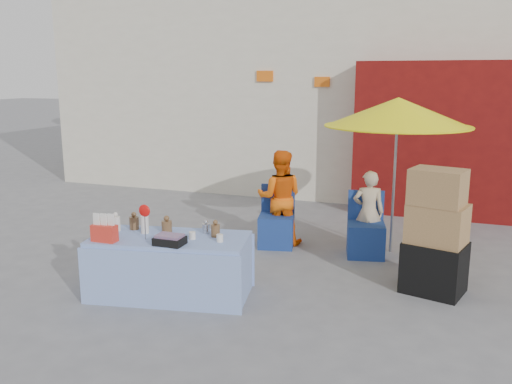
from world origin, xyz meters
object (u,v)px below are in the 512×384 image
at_px(chair_left, 276,228).
at_px(umbrella, 398,113).
at_px(chair_right, 366,237).
at_px(market_table, 170,265).
at_px(vendor_orange, 280,197).
at_px(vendor_beige, 368,212).
at_px(box_stack, 436,237).

xyz_separation_m(chair_left, umbrella, (1.55, 0.28, 1.64)).
bearing_deg(chair_right, market_table, -143.65).
height_order(chair_right, vendor_orange, vendor_orange).
bearing_deg(umbrella, chair_left, -169.62).
relative_size(chair_left, chair_right, 1.00).
bearing_deg(vendor_beige, chair_right, 76.19).
bearing_deg(market_table, umbrella, 37.27).
bearing_deg(chair_left, box_stack, -37.33).
height_order(umbrella, box_stack, umbrella).
height_order(chair_right, box_stack, box_stack).
relative_size(chair_left, box_stack, 0.61).
relative_size(market_table, vendor_beige, 1.63).
bearing_deg(umbrella, vendor_beige, -153.43).
bearing_deg(vendor_orange, box_stack, 139.76).
distance_m(market_table, vendor_orange, 2.29).
distance_m(vendor_beige, box_stack, 1.45).
distance_m(chair_left, chair_right, 1.25).
distance_m(chair_right, vendor_beige, 0.34).
height_order(vendor_orange, box_stack, box_stack).
distance_m(chair_right, box_stack, 1.40).
xyz_separation_m(chair_left, box_stack, (2.15, -1.00, 0.39)).
bearing_deg(vendor_orange, market_table, 63.22).
distance_m(vendor_orange, box_stack, 2.43).
height_order(vendor_beige, box_stack, box_stack).
bearing_deg(market_table, chair_right, 38.00).
distance_m(chair_left, vendor_beige, 1.30).
height_order(chair_left, chair_right, same).
relative_size(market_table, chair_right, 2.17).
bearing_deg(box_stack, vendor_orange, 152.13).
bearing_deg(box_stack, chair_left, 155.05).
height_order(vendor_orange, umbrella, umbrella).
xyz_separation_m(market_table, umbrella, (2.11, 2.35, 1.55)).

